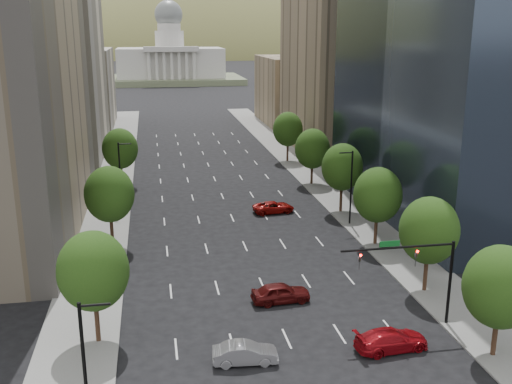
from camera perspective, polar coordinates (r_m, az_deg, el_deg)
sidewalk_left at (r=72.99m, az=-14.47°, el=-3.04°), size 6.00×200.00×0.15m
sidewalk_right at (r=76.87m, az=9.21°, el=-1.79°), size 6.00×200.00×0.15m
midrise_cream_left at (r=113.32m, az=-18.50°, el=12.13°), size 14.00×30.00×35.00m
filler_left at (r=146.59m, az=-16.46°, el=9.56°), size 14.00×26.00×18.00m
parking_tan_right at (r=114.66m, az=7.47°, el=11.56°), size 14.00×30.00×30.00m
filler_right at (r=146.95m, az=3.48°, el=9.78°), size 14.00×26.00×16.00m
tree_right_0 at (r=44.84m, az=22.53°, el=-8.46°), size 5.20×5.20×8.39m
tree_right_1 at (r=53.57m, az=16.35°, el=-3.58°), size 5.20×5.20×8.75m
tree_right_2 at (r=64.04m, az=11.65°, el=-0.29°), size 5.20×5.20×8.61m
tree_right_3 at (r=74.88m, az=8.32°, el=2.39°), size 5.20×5.20×8.89m
tree_right_4 at (r=88.05m, az=5.46°, el=4.17°), size 5.20×5.20×8.46m
tree_right_5 at (r=103.24m, az=3.09°, el=6.07°), size 5.20×5.20×8.75m
tree_left_0 at (r=44.72m, az=-15.43°, el=-7.36°), size 5.20×5.20×8.75m
tree_left_1 at (r=63.54m, az=-13.96°, el=-0.22°), size 5.20×5.20×8.97m
tree_left_2 at (r=88.89m, az=-12.98°, el=4.10°), size 5.20×5.20×8.68m
streetlight_rn at (r=70.36m, az=9.12°, el=0.63°), size 1.70×0.20×9.00m
streetlight_ls at (r=34.41m, az=-16.06°, el=-16.45°), size 1.70×0.20×9.00m
streetlight_ln at (r=76.35m, az=-12.92°, el=1.61°), size 1.70×0.20×9.00m
traffic_signal at (r=47.26m, az=15.70°, el=-6.87°), size 9.12×0.40×7.38m
capitol at (r=259.37m, az=-8.26°, el=12.28°), size 60.00×40.00×35.20m
foothills at (r=613.09m, az=-6.07°, el=9.81°), size 720.00×413.00×263.00m
car_red_near at (r=45.49m, az=12.93°, el=-13.71°), size 5.70×2.78×1.60m
car_maroon at (r=51.34m, az=2.40°, el=-9.68°), size 5.15×2.31×1.72m
car_silver at (r=42.88m, az=-1.05°, el=-15.28°), size 4.70×1.92×1.52m
car_red_far at (r=75.19m, az=1.71°, el=-1.47°), size 5.50×3.07×1.45m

